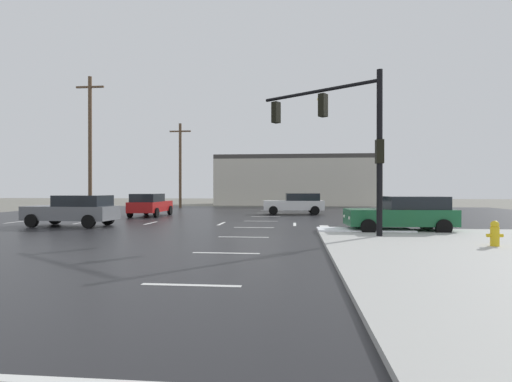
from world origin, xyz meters
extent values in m
plane|color=slate|center=(0.00, 0.00, 0.00)|extent=(120.00, 120.00, 0.00)
cube|color=#232326|center=(0.00, 0.00, 0.01)|extent=(44.00, 44.00, 0.02)
cube|color=white|center=(5.00, -4.00, 0.17)|extent=(4.00, 1.60, 0.06)
cube|color=silver|center=(0.00, -18.00, 0.02)|extent=(2.00, 0.15, 0.01)
cube|color=silver|center=(0.00, -14.00, 0.02)|extent=(2.00, 0.15, 0.01)
cube|color=silver|center=(0.00, -10.00, 0.02)|extent=(2.00, 0.15, 0.01)
cube|color=silver|center=(0.00, -6.00, 0.02)|extent=(2.00, 0.15, 0.01)
cube|color=silver|center=(0.00, -2.00, 0.02)|extent=(2.00, 0.15, 0.01)
cube|color=silver|center=(0.00, 2.00, 0.02)|extent=(2.00, 0.15, 0.01)
cube|color=silver|center=(0.00, 6.00, 0.02)|extent=(2.00, 0.15, 0.01)
cube|color=silver|center=(0.00, 10.00, 0.02)|extent=(2.00, 0.15, 0.01)
cube|color=silver|center=(0.00, 14.00, 0.02)|extent=(2.00, 0.15, 0.01)
cube|color=silver|center=(0.00, 18.00, 0.02)|extent=(2.00, 0.15, 0.01)
cube|color=silver|center=(-14.00, 0.00, 0.02)|extent=(0.15, 2.00, 0.01)
cube|color=silver|center=(-10.00, 0.00, 0.02)|extent=(0.15, 2.00, 0.01)
cube|color=silver|center=(-6.00, 0.00, 0.02)|extent=(0.15, 2.00, 0.01)
cube|color=silver|center=(-2.00, 0.00, 0.02)|extent=(0.15, 2.00, 0.01)
cube|color=silver|center=(2.00, 0.00, 0.02)|extent=(0.15, 2.00, 0.01)
cube|color=silver|center=(6.00, 0.00, 0.02)|extent=(0.15, 2.00, 0.01)
cube|color=silver|center=(10.00, 0.00, 0.02)|extent=(0.15, 2.00, 0.01)
cube|color=silver|center=(3.50, -4.00, 0.02)|extent=(0.45, 7.00, 0.01)
cylinder|color=black|center=(5.21, -6.12, 3.29)|extent=(0.22, 0.22, 6.30)
cylinder|color=black|center=(2.96, -4.58, 6.04)|extent=(4.59, 3.19, 0.14)
cube|color=black|center=(3.18, -4.73, 5.42)|extent=(0.43, 0.46, 0.95)
sphere|color=yellow|center=(3.05, -4.64, 5.70)|extent=(0.20, 0.20, 0.20)
cube|color=black|center=(1.16, -3.35, 5.42)|extent=(0.43, 0.46, 0.95)
sphere|color=yellow|center=(1.02, -3.26, 5.70)|extent=(0.20, 0.20, 0.20)
cube|color=black|center=(5.21, -6.12, 3.34)|extent=(0.28, 0.36, 0.90)
cylinder|color=gold|center=(8.23, -8.55, 0.44)|extent=(0.26, 0.26, 0.60)
sphere|color=gold|center=(8.23, -8.55, 0.81)|extent=(0.25, 0.25, 0.25)
cylinder|color=gold|center=(8.05, -8.55, 0.47)|extent=(0.12, 0.11, 0.11)
cylinder|color=gold|center=(8.41, -8.55, 0.47)|extent=(0.12, 0.11, 0.11)
cube|color=beige|center=(2.13, 28.67, 2.74)|extent=(19.36, 8.00, 5.48)
cube|color=#3F3D3A|center=(2.13, 28.67, 5.73)|extent=(19.36, 8.00, 0.50)
cube|color=slate|center=(-9.39, -2.19, 0.70)|extent=(4.60, 2.06, 0.70)
cube|color=black|center=(-8.72, -2.23, 1.33)|extent=(2.57, 1.80, 0.55)
cylinder|color=black|center=(-10.97, -3.00, 0.35)|extent=(0.67, 0.26, 0.66)
cylinder|color=black|center=(-10.87, -1.21, 0.35)|extent=(0.67, 0.26, 0.66)
cylinder|color=black|center=(-7.92, -3.18, 0.35)|extent=(0.67, 0.26, 0.66)
cylinder|color=black|center=(-7.81, -1.38, 0.35)|extent=(0.67, 0.26, 0.66)
sphere|color=white|center=(-11.62, -2.64, 0.70)|extent=(0.18, 0.18, 0.18)
sphere|color=white|center=(-11.56, -1.49, 0.70)|extent=(0.18, 0.18, 0.18)
cube|color=#B21919|center=(-8.11, 5.76, 0.70)|extent=(1.86, 4.53, 0.70)
cube|color=black|center=(-8.10, 5.09, 1.33)|extent=(1.69, 2.50, 0.55)
cylinder|color=black|center=(-9.03, 7.28, 0.35)|extent=(0.23, 0.66, 0.66)
cylinder|color=black|center=(-7.23, 7.30, 0.35)|extent=(0.23, 0.66, 0.66)
cylinder|color=black|center=(-8.99, 4.22, 0.35)|extent=(0.23, 0.66, 0.66)
cylinder|color=black|center=(-7.19, 4.24, 0.35)|extent=(0.23, 0.66, 0.66)
sphere|color=white|center=(-8.71, 7.95, 0.70)|extent=(0.18, 0.18, 0.18)
sphere|color=white|center=(-7.56, 7.97, 0.70)|extent=(0.18, 0.18, 0.18)
cube|color=white|center=(1.88, 8.85, 0.70)|extent=(4.62, 2.12, 0.70)
cube|color=black|center=(2.55, 8.90, 1.33)|extent=(2.59, 1.83, 0.55)
cylinder|color=black|center=(0.41, 7.85, 0.35)|extent=(0.67, 0.27, 0.66)
cylinder|color=black|center=(0.29, 9.64, 0.35)|extent=(0.67, 0.27, 0.66)
cylinder|color=black|center=(3.47, 8.07, 0.35)|extent=(0.67, 0.27, 0.66)
cylinder|color=black|center=(3.34, 9.86, 0.35)|extent=(0.67, 0.27, 0.66)
sphere|color=white|center=(-0.28, 8.12, 0.70)|extent=(0.18, 0.18, 0.18)
sphere|color=white|center=(-0.36, 9.27, 0.70)|extent=(0.18, 0.18, 0.18)
cube|color=#195933|center=(6.51, -3.77, 0.70)|extent=(4.60, 2.07, 0.70)
cube|color=black|center=(7.18, -3.73, 1.33)|extent=(2.57, 1.81, 0.55)
cylinder|color=black|center=(5.04, -4.76, 0.35)|extent=(0.67, 0.26, 0.66)
cylinder|color=black|center=(4.93, -2.97, 0.35)|extent=(0.67, 0.26, 0.66)
cylinder|color=black|center=(8.09, -4.58, 0.35)|extent=(0.67, 0.26, 0.66)
cylinder|color=black|center=(7.98, -2.78, 0.35)|extent=(0.67, 0.26, 0.66)
sphere|color=white|center=(4.35, -4.48, 0.70)|extent=(0.18, 0.18, 0.18)
sphere|color=white|center=(4.28, -3.33, 0.70)|extent=(0.18, 0.18, 0.18)
cylinder|color=brown|center=(-13.66, 7.76, 5.28)|extent=(0.28, 0.28, 10.56)
cube|color=brown|center=(-13.66, 7.76, 9.76)|extent=(2.20, 0.14, 0.14)
cylinder|color=brown|center=(-9.71, 18.49, 4.32)|extent=(0.28, 0.28, 8.64)
cube|color=brown|center=(-9.71, 18.49, 7.84)|extent=(2.20, 0.14, 0.14)
camera|label=1|loc=(2.05, -21.75, 1.91)|focal=28.29mm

